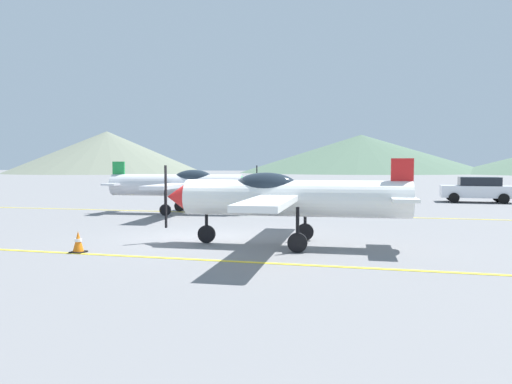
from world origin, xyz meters
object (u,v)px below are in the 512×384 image
(car_sedan, at_px, (477,189))
(traffic_cone_side, at_px, (78,242))
(airplane_mid, at_px, (182,184))
(airplane_near, at_px, (285,197))

(car_sedan, xyz_separation_m, traffic_cone_side, (-14.13, -21.73, -0.56))
(traffic_cone_side, bearing_deg, airplane_mid, 97.60)
(car_sedan, bearing_deg, traffic_cone_side, -123.03)
(traffic_cone_side, bearing_deg, car_sedan, 56.97)
(airplane_mid, bearing_deg, car_sedan, 35.90)
(airplane_near, height_order, traffic_cone_side, airplane_near)
(airplane_mid, xyz_separation_m, traffic_cone_side, (1.40, -10.49, -1.15))
(airplane_near, relative_size, airplane_mid, 1.00)
(airplane_near, relative_size, traffic_cone_side, 14.45)
(airplane_near, distance_m, traffic_cone_side, 5.89)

